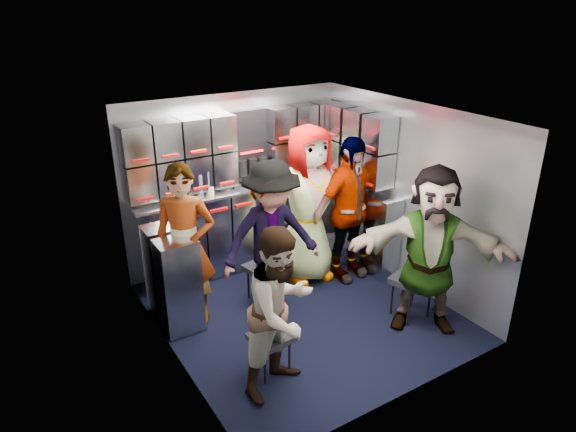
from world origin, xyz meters
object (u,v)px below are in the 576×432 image
jump_seat_center (299,242)px  attendant_arc_b (272,238)px  attendant_arc_c (308,205)px  attendant_arc_e (430,250)px  jump_seat_near_left (271,339)px  jump_seat_mid_left (264,269)px  jump_seat_mid_right (337,242)px  attendant_arc_d (348,210)px  attendant_standing (185,247)px  attendant_arc_a (281,311)px  jump_seat_near_right (412,281)px

jump_seat_center → attendant_arc_b: attendant_arc_b is taller
attendant_arc_c → attendant_arc_e: attendant_arc_c is taller
jump_seat_near_left → attendant_arc_c: attendant_arc_c is taller
jump_seat_mid_left → attendant_arc_e: size_ratio=0.25×
jump_seat_mid_right → attendant_arc_d: size_ratio=0.26×
jump_seat_near_left → attendant_arc_c: bearing=45.6°
jump_seat_near_left → attendant_arc_b: 1.15m
jump_seat_near_left → jump_seat_center: size_ratio=0.85×
jump_seat_mid_left → attendant_standing: size_ratio=0.26×
jump_seat_center → attendant_arc_a: attendant_arc_a is taller
jump_seat_near_left → attendant_arc_d: (1.63, 1.04, 0.50)m
attendant_arc_d → attendant_arc_a: bearing=-149.3°
jump_seat_mid_right → attendant_arc_e: bearing=-88.0°
jump_seat_mid_right → attendant_standing: (-1.93, -0.06, 0.47)m
jump_seat_mid_right → jump_seat_center: bearing=151.6°
attendant_arc_b → attendant_arc_d: bearing=12.3°
jump_seat_mid_right → attendant_arc_d: bearing=-90.0°
jump_seat_near_right → attendant_arc_e: attendant_arc_e is taller
attendant_arc_e → attendant_arc_a: bearing=-140.2°
jump_seat_near_right → attendant_arc_e: 0.47m
jump_seat_mid_right → attendant_arc_a: 2.18m
jump_seat_near_right → attendant_arc_d: size_ratio=0.28×
jump_seat_mid_left → jump_seat_near_right: bearing=-43.4°
jump_seat_center → jump_seat_mid_left: bearing=-153.0°
attendant_arc_d → jump_seat_mid_right: bearing=84.0°
jump_seat_near_right → attendant_arc_a: 1.72m
jump_seat_mid_right → attendant_arc_a: bearing=-139.5°
jump_seat_near_left → jump_seat_mid_right: bearing=36.7°
jump_seat_center → attendant_standing: 1.61m
jump_seat_mid_left → attendant_arc_c: (0.69, 0.17, 0.55)m
attendant_arc_a → jump_seat_near_left: bearing=71.4°
attendant_arc_c → jump_seat_mid_left: bearing=-164.3°
jump_seat_near_left → attendant_standing: bearing=104.2°
attendant_arc_c → attendant_standing: bearing=-174.7°
attendant_arc_b → attendant_arc_c: (0.69, 0.35, 0.10)m
attendant_arc_a → attendant_arc_d: attendant_arc_d is taller
jump_seat_mid_right → jump_seat_mid_left: bearing=-173.1°
attendant_arc_e → attendant_standing: bearing=-174.4°
jump_seat_near_right → attendant_arc_c: bearing=109.9°
jump_seat_center → attendant_standing: bearing=-169.7°
jump_seat_near_left → jump_seat_center: jump_seat_center is taller
attendant_arc_a → attendant_arc_e: attendant_arc_e is taller
attendant_standing → jump_seat_mid_right: bearing=35.2°
jump_seat_near_left → attendant_arc_c: size_ratio=0.21×
jump_seat_mid_left → attendant_arc_d: 1.19m
jump_seat_near_left → jump_seat_center: bearing=49.5°
jump_seat_near_right → attendant_arc_e: (0.00, -0.18, 0.44)m
jump_seat_center → attendant_arc_e: size_ratio=0.28×
jump_seat_center → attendant_arc_a: 2.06m
jump_seat_near_left → jump_seat_mid_left: size_ratio=0.93×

